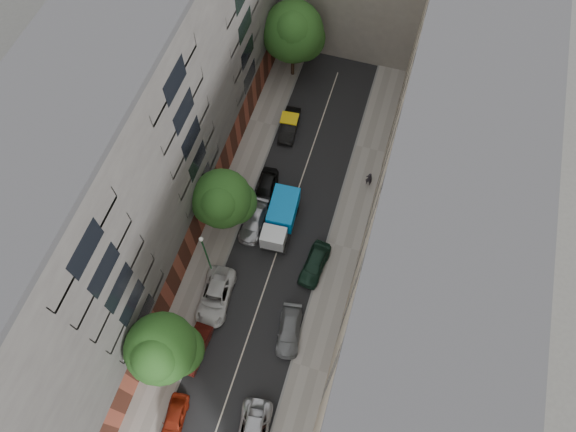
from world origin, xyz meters
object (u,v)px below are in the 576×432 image
at_px(car_left_1, 195,349).
at_px(tree_mid, 223,201).
at_px(car_left_4, 266,188).
at_px(car_right_1, 289,331).
at_px(car_right_2, 315,264).
at_px(lamp_post, 206,253).
at_px(car_left_0, 174,419).
at_px(car_left_5, 289,125).
at_px(car_left_3, 254,222).
at_px(tree_near, 162,351).
at_px(car_left_2, 215,296).
at_px(tree_far, 294,34).
at_px(pedestrian, 369,179).
at_px(tarp_truck, 281,218).

relative_size(car_left_1, tree_mid, 0.55).
xyz_separation_m(car_left_4, car_right_1, (5.95, -12.20, -0.11)).
bearing_deg(car_right_2, lamp_post, -153.96).
bearing_deg(car_left_4, car_right_1, -69.22).
bearing_deg(car_left_0, car_left_5, 83.00).
xyz_separation_m(car_left_0, car_right_2, (6.76, 15.04, 0.11)).
height_order(car_right_1, car_right_2, car_right_2).
relative_size(car_left_0, car_left_3, 0.84).
distance_m(car_left_1, tree_near, 5.59).
height_order(car_left_2, tree_far, tree_far).
height_order(car_left_3, tree_near, tree_near).
height_order(car_left_1, car_right_1, car_left_1).
bearing_deg(pedestrian, car_left_0, 71.80).
distance_m(car_left_0, car_left_4, 21.05).
height_order(tarp_truck, car_left_0, tarp_truck).
height_order(car_right_1, lamp_post, lamp_post).
bearing_deg(car_left_1, car_right_1, 29.38).
height_order(tarp_truck, car_left_2, tarp_truck).
xyz_separation_m(car_left_0, car_left_4, (0.40, 21.04, 0.11)).
height_order(car_left_0, car_left_5, car_left_5).
bearing_deg(car_left_3, tree_near, -97.37).
distance_m(car_left_2, lamp_post, 4.38).
bearing_deg(car_left_3, tarp_truck, 16.03).
xyz_separation_m(car_left_0, car_left_5, (0.40, 28.64, 0.08)).
distance_m(car_left_0, lamp_post, 12.65).
xyz_separation_m(car_left_5, lamp_post, (-1.93, -16.65, 3.66)).
distance_m(car_left_3, car_left_4, 3.60).
distance_m(car_left_3, tree_near, 14.88).
xyz_separation_m(car_left_5, car_right_2, (6.36, -13.60, 0.03)).
relative_size(car_left_1, car_left_3, 0.92).
xyz_separation_m(car_left_2, tree_far, (-0.90, 25.83, 4.99)).
relative_size(car_left_5, pedestrian, 2.51).
bearing_deg(car_left_1, car_left_5, 89.86).
xyz_separation_m(car_left_2, pedestrian, (9.76, 14.79, 0.28)).
relative_size(car_left_0, car_left_2, 0.70).
bearing_deg(car_left_3, pedestrian, 38.41).
relative_size(tree_mid, pedestrian, 4.30).
bearing_deg(pedestrian, car_right_1, 81.82).
bearing_deg(car_right_2, car_right_1, -87.93).
height_order(car_left_0, tree_mid, tree_mid).
xyz_separation_m(car_left_4, tree_near, (-1.70, -17.41, 5.18)).
relative_size(car_left_0, car_left_1, 0.91).
xyz_separation_m(car_left_4, tree_mid, (-2.08, -4.51, 4.21)).
relative_size(car_right_2, pedestrian, 2.53).
bearing_deg(tree_far, car_left_5, -76.37).
height_order(car_left_3, lamp_post, lamp_post).
bearing_deg(car_left_1, car_left_2, 91.82).
height_order(car_left_4, lamp_post, lamp_post).
bearing_deg(car_right_1, car_left_4, 107.08).
relative_size(car_left_3, car_right_2, 1.02).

